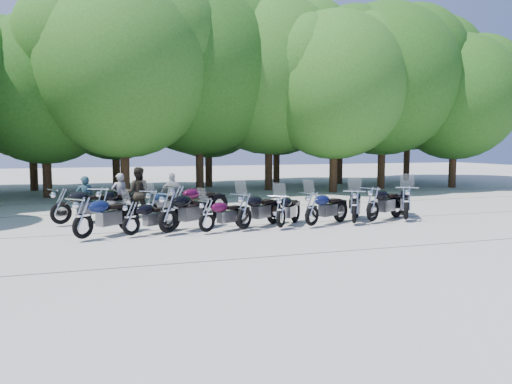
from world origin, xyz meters
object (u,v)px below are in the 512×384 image
object	(u,v)px
motorcycle_5	(281,210)
motorcycle_6	(312,208)
motorcycle_10	(61,205)
motorcycle_11	(102,204)
motorcycle_1	(131,217)
motorcycle_12	(152,204)
motorcycle_3	(207,215)
rider_1	(138,193)
motorcycle_7	(354,205)
motorcycle_2	(168,211)
motorcycle_4	(244,210)
rider_0	(85,199)
motorcycle_8	(373,203)
motorcycle_0	(83,216)
rider_2	(173,194)
rider_3	(120,195)
motorcycle_13	(178,201)
motorcycle_9	(406,202)

from	to	relation	value
motorcycle_5	motorcycle_6	size ratio (longest dim) A/B	0.96
motorcycle_10	motorcycle_11	bearing A→B (deg)	-123.67
motorcycle_1	motorcycle_12	bearing A→B (deg)	-50.82
motorcycle_3	motorcycle_12	size ratio (longest dim) A/B	0.92
motorcycle_11	rider_1	distance (m)	1.77
motorcycle_6	motorcycle_7	distance (m)	1.54
motorcycle_2	motorcycle_4	world-z (taller)	motorcycle_2
motorcycle_10	rider_0	bearing A→B (deg)	-71.13
motorcycle_8	rider_0	distance (m)	9.82
motorcycle_0	rider_1	xyz separation A→B (m)	(1.82, 3.93, 0.23)
motorcycle_5	motorcycle_12	xyz separation A→B (m)	(-3.68, 2.63, 0.01)
motorcycle_3	rider_1	world-z (taller)	rider_1
motorcycle_10	rider_0	xyz separation A→B (m)	(0.74, 0.76, 0.09)
rider_1	rider_2	xyz separation A→B (m)	(1.29, 0.21, -0.12)
rider_3	motorcycle_11	bearing A→B (deg)	50.70
motorcycle_12	motorcycle_5	bearing A→B (deg)	-175.37
motorcycle_5	rider_0	size ratio (longest dim) A/B	1.40
motorcycle_2	motorcycle_10	bearing A→B (deg)	10.08
motorcycle_4	motorcycle_10	size ratio (longest dim) A/B	0.94
motorcycle_8	rider_1	xyz separation A→B (m)	(-7.41, 3.72, 0.22)
motorcycle_2	motorcycle_6	xyz separation A→B (m)	(4.56, -0.10, -0.08)
motorcycle_13	rider_2	bearing A→B (deg)	-26.60
motorcycle_7	motorcycle_10	xyz separation A→B (m)	(-9.17, 2.79, 0.03)
motorcycle_8	motorcycle_5	bearing A→B (deg)	63.02
motorcycle_10	motorcycle_12	bearing A→B (deg)	-120.56
motorcycle_8	motorcycle_11	distance (m)	9.01
motorcycle_4	rider_3	bearing A→B (deg)	2.64
rider_2	rider_3	distance (m)	1.91
motorcycle_1	motorcycle_9	xyz separation A→B (m)	(9.22, 0.04, 0.12)
motorcycle_12	motorcycle_1	bearing A→B (deg)	111.23
motorcycle_10	motorcycle_13	distance (m)	3.79
motorcycle_6	motorcycle_13	world-z (taller)	motorcycle_13
rider_1	motorcycle_6	bearing A→B (deg)	154.11
motorcycle_4	motorcycle_13	xyz separation A→B (m)	(-1.63, 2.57, 0.04)
motorcycle_8	rider_3	bearing A→B (deg)	32.70
motorcycle_9	rider_2	distance (m)	8.40
rider_1	motorcycle_8	bearing A→B (deg)	164.94
motorcycle_3	motorcycle_8	size ratio (longest dim) A/B	0.84
motorcycle_8	rider_0	size ratio (longest dim) A/B	1.57
motorcycle_3	motorcycle_13	xyz separation A→B (m)	(-0.42, 2.74, 0.12)
motorcycle_0	motorcycle_12	size ratio (longest dim) A/B	1.09
motorcycle_4	motorcycle_11	size ratio (longest dim) A/B	0.94
motorcycle_1	motorcycle_13	distance (m)	3.13
motorcycle_4	rider_2	world-z (taller)	rider_2
motorcycle_3	motorcycle_12	bearing A→B (deg)	-0.80
motorcycle_4	motorcycle_3	bearing A→B (deg)	60.51
motorcycle_11	motorcycle_9	bearing A→B (deg)	-164.75
motorcycle_2	motorcycle_9	size ratio (longest dim) A/B	1.04
rider_3	motorcycle_12	bearing A→B (deg)	102.17
motorcycle_5	motorcycle_8	distance (m)	3.39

